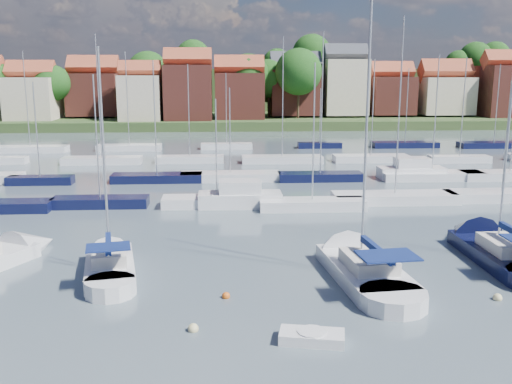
{
  "coord_description": "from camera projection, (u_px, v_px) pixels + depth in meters",
  "views": [
    {
      "loc": [
        -6.81,
        -27.05,
        11.15
      ],
      "look_at": [
        -4.32,
        14.0,
        2.5
      ],
      "focal_mm": 40.0,
      "sensor_mm": 36.0,
      "label": 1
    }
  ],
  "objects": [
    {
      "name": "sailboat_left",
      "position": [
        110.0,
        262.0,
        32.98
      ],
      "size": [
        4.46,
        10.24,
        13.56
      ],
      "rotation": [
        0.0,
        0.0,
        1.76
      ],
      "color": "silver",
      "rests_on": "ground"
    },
    {
      "name": "buoy_b",
      "position": [
        193.0,
        331.0,
        25.07
      ],
      "size": [
        0.49,
        0.49,
        0.49
      ],
      "primitive_type": "sphere",
      "color": "beige",
      "rests_on": "ground"
    },
    {
      "name": "marina_field",
      "position": [
        300.0,
        171.0,
        63.47
      ],
      "size": [
        79.62,
        41.41,
        15.93
      ],
      "color": "silver",
      "rests_on": "ground"
    },
    {
      "name": "buoy_f",
      "position": [
        497.0,
        300.0,
        28.5
      ],
      "size": [
        0.46,
        0.46,
        0.46
      ],
      "primitive_type": "sphere",
      "color": "beige",
      "rests_on": "ground"
    },
    {
      "name": "sailboat_navy",
      "position": [
        488.0,
        247.0,
        35.96
      ],
      "size": [
        3.47,
        13.04,
        17.99
      ],
      "rotation": [
        0.0,
        0.0,
        1.57
      ],
      "color": "black",
      "rests_on": "ground"
    },
    {
      "name": "ground",
      "position": [
        279.0,
        167.0,
        68.19
      ],
      "size": [
        260.0,
        260.0,
        0.0
      ],
      "primitive_type": "plane",
      "color": "#485862",
      "rests_on": "ground"
    },
    {
      "name": "far_shore_town",
      "position": [
        254.0,
        96.0,
        157.89
      ],
      "size": [
        212.46,
        90.0,
        22.27
      ],
      "color": "#3B4924",
      "rests_on": "ground"
    },
    {
      "name": "buoy_e",
      "position": [
        391.0,
        259.0,
        34.77
      ],
      "size": [
        0.51,
        0.51,
        0.51
      ],
      "primitive_type": "sphere",
      "color": "#D85914",
      "rests_on": "ground"
    },
    {
      "name": "tender",
      "position": [
        312.0,
        337.0,
        23.98
      ],
      "size": [
        2.92,
        1.8,
        0.59
      ],
      "rotation": [
        0.0,
        0.0,
        -0.21
      ],
      "color": "silver",
      "rests_on": "ground"
    },
    {
      "name": "sailboat_centre",
      "position": [
        354.0,
        263.0,
        32.93
      ],
      "size": [
        4.6,
        12.9,
        17.11
      ],
      "rotation": [
        0.0,
        0.0,
        1.67
      ],
      "color": "silver",
      "rests_on": "ground"
    },
    {
      "name": "buoy_c",
      "position": [
        226.0,
        298.0,
        28.73
      ],
      "size": [
        0.41,
        0.41,
        0.41
      ],
      "primitive_type": "sphere",
      "color": "#D85914",
      "rests_on": "ground"
    },
    {
      "name": "buoy_d",
      "position": [
        389.0,
        305.0,
        27.82
      ],
      "size": [
        0.43,
        0.43,
        0.43
      ],
      "primitive_type": "sphere",
      "color": "#D85914",
      "rests_on": "ground"
    }
  ]
}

